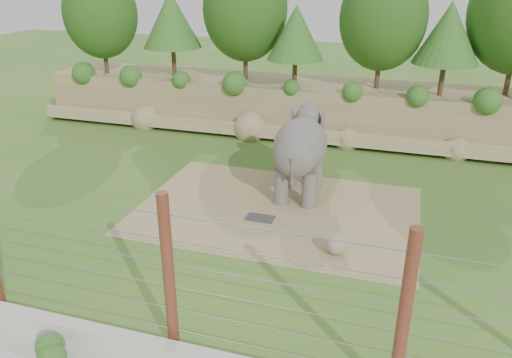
% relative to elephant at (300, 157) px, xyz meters
% --- Properties ---
extents(ground, '(90.00, 90.00, 0.00)m').
position_rel_elephant_xyz_m(ground, '(-0.96, -4.47, -1.60)').
color(ground, '#396925').
rests_on(ground, ground).
extents(back_embankment, '(30.00, 5.52, 8.77)m').
position_rel_elephant_xyz_m(back_embankment, '(-0.37, 8.21, 2.37)').
color(back_embankment, '#837550').
rests_on(back_embankment, ground).
extents(dirt_patch, '(10.00, 7.00, 0.02)m').
position_rel_elephant_xyz_m(dirt_patch, '(-0.46, -1.47, -1.59)').
color(dirt_patch, tan).
rests_on(dirt_patch, ground).
extents(drain_grate, '(1.00, 0.60, 0.03)m').
position_rel_elephant_xyz_m(drain_grate, '(-0.87, -2.29, -1.56)').
color(drain_grate, '#262628').
rests_on(drain_grate, dirt_patch).
extents(elephant, '(1.88, 4.02, 3.19)m').
position_rel_elephant_xyz_m(elephant, '(0.00, 0.00, 0.00)').
color(elephant, '#645F5A').
rests_on(elephant, ground).
extents(stone_ball, '(0.64, 0.64, 0.64)m').
position_rel_elephant_xyz_m(stone_ball, '(2.04, -3.81, -1.25)').
color(stone_ball, gray).
rests_on(stone_ball, dirt_patch).
extents(retaining_wall, '(26.00, 0.35, 0.50)m').
position_rel_elephant_xyz_m(retaining_wall, '(-0.96, -9.47, -1.35)').
color(retaining_wall, beige).
rests_on(retaining_wall, ground).
extents(barrier_fence, '(20.26, 0.26, 4.00)m').
position_rel_elephant_xyz_m(barrier_fence, '(-0.96, -8.97, 0.40)').
color(barrier_fence, '#5B2C1D').
rests_on(barrier_fence, ground).
extents(walkway_shrub, '(0.65, 0.65, 0.65)m').
position_rel_elephant_xyz_m(walkway_shrub, '(-3.33, -10.27, -1.26)').
color(walkway_shrub, '#28601D').
rests_on(walkway_shrub, walkway).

